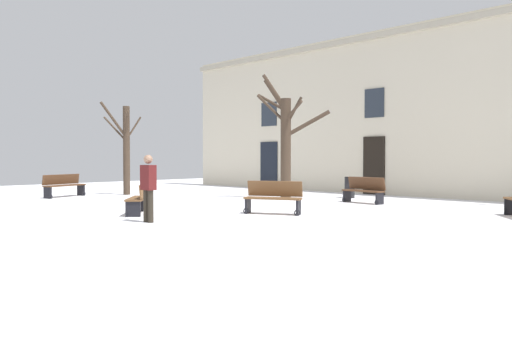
% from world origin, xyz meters
% --- Properties ---
extents(ground_plane, '(36.06, 36.06, 0.00)m').
position_xyz_m(ground_plane, '(0.00, 0.00, 0.00)').
color(ground_plane, white).
extents(building_facade, '(22.54, 0.60, 6.88)m').
position_xyz_m(building_facade, '(-0.00, 9.16, 3.50)').
color(building_facade, beige).
rests_on(building_facade, ground).
extents(tree_left_of_center, '(2.93, 1.78, 4.66)m').
position_xyz_m(tree_left_of_center, '(-1.17, 4.60, 2.20)').
color(tree_left_of_center, '#423326').
rests_on(tree_left_of_center, ground).
extents(tree_right_of_center, '(2.05, 1.55, 3.89)m').
position_xyz_m(tree_right_of_center, '(-7.43, 1.59, 2.01)').
color(tree_right_of_center, '#423326').
rests_on(tree_right_of_center, ground).
extents(litter_bin, '(0.41, 0.41, 0.81)m').
position_xyz_m(litter_bin, '(0.24, 6.74, 0.41)').
color(litter_bin, black).
rests_on(litter_bin, ground).
extents(bench_back_to_back_left, '(1.02, 1.88, 0.90)m').
position_xyz_m(bench_back_to_back_left, '(-8.09, -0.78, 0.48)').
color(bench_back_to_back_left, '#51331E').
rests_on(bench_back_to_back_left, ground).
extents(bench_facing_shops, '(1.62, 1.10, 0.91)m').
position_xyz_m(bench_facing_shops, '(1.82, 0.61, 0.46)').
color(bench_facing_shops, brown).
rests_on(bench_facing_shops, ground).
extents(bench_near_lamp, '(1.57, 0.63, 0.89)m').
position_xyz_m(bench_near_lamp, '(1.82, 5.22, 0.44)').
color(bench_near_lamp, '#51331E').
rests_on(bench_near_lamp, ground).
extents(bench_back_to_back_right, '(1.42, 1.34, 0.84)m').
position_xyz_m(bench_back_to_back_right, '(-0.83, -1.96, 0.43)').
color(bench_back_to_back_right, brown).
rests_on(bench_back_to_back_right, ground).
extents(person_by_shop_door, '(0.38, 0.22, 1.62)m').
position_xyz_m(person_by_shop_door, '(0.86, -2.80, 0.89)').
color(person_by_shop_door, '#2D271E').
rests_on(person_by_shop_door, ground).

